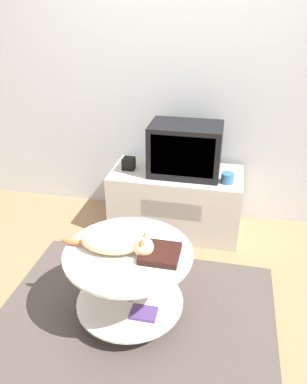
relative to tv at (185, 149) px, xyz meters
name	(u,v)px	position (x,y,z in m)	size (l,w,h in m)	color
ground_plane	(135,317)	(-0.14, -1.08, -0.74)	(12.00, 12.00, 0.00)	#93704C
wall_back	(177,67)	(-0.14, 0.35, 0.56)	(8.00, 0.05, 2.60)	silver
rug	(135,316)	(-0.14, -1.08, -0.73)	(1.73, 1.29, 0.02)	#4C423D
tv_stand	(176,201)	(-0.06, 0.00, -0.47)	(1.07, 0.53, 0.53)	beige
tv	(185,149)	(0.00, 0.00, 0.00)	(0.56, 0.37, 0.41)	black
speaker	(129,163)	(-0.46, -0.02, -0.16)	(0.10, 0.10, 0.10)	black
mug	(227,178)	(0.35, -0.11, -0.16)	(0.10, 0.10, 0.08)	teal
coffee_table	(129,276)	(-0.18, -1.08, -0.42)	(0.75, 0.75, 0.49)	#B2B2B7
dvd_box	(160,253)	(0.02, -1.09, -0.21)	(0.22, 0.21, 0.04)	black
cat	(115,243)	(-0.25, -1.10, -0.17)	(0.56, 0.19, 0.14)	beige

